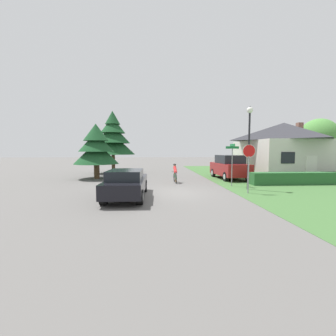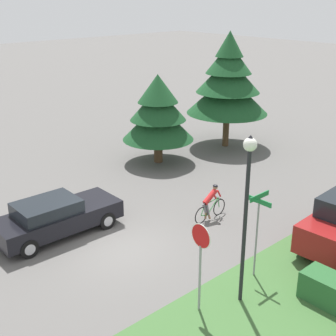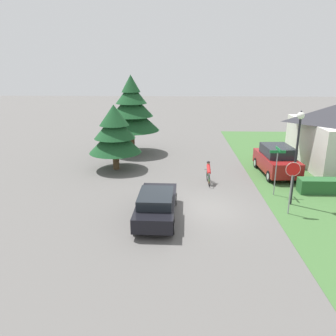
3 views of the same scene
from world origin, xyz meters
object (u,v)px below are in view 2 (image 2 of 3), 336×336
Objects in this scene: cyclist at (210,203)px; street_lamp at (247,188)px; sedan_left_lane at (56,217)px; street_name_sign at (258,220)px; conifer_tall_far at (228,82)px; conifer_tall_near at (158,112)px; stop_sign at (200,250)px.

street_lamp is at bearing -128.92° from cyclist.
street_lamp is at bearing -73.28° from sedan_left_lane.
conifer_tall_far is at bearing 135.08° from street_name_sign.
stop_sign is at bearing -35.81° from conifer_tall_near.
sedan_left_lane is 1.01× the size of conifer_tall_near.
conifer_tall_near reaches higher than cyclist.
stop_sign is at bearing -51.58° from conifer_tall_far.
street_lamp is 1.79× the size of street_name_sign.
street_name_sign is at bearing 112.11° from street_lamp.
street_name_sign is 0.43× the size of conifer_tall_far.
conifer_tall_near is (-10.18, 7.34, 0.79)m from stop_sign.
conifer_tall_near reaches higher than stop_sign.
conifer_tall_far reaches higher than stop_sign.
cyclist is 5.90m from stop_sign.
street_lamp is 14.87m from conifer_tall_far.
street_name_sign is 13.65m from conifer_tall_far.
cyclist is at bearing 153.03° from street_name_sign.
cyclist is at bearing 142.69° from street_lamp.
conifer_tall_far is at bearing 14.07° from sedan_left_lane.
stop_sign is at bearing -141.78° from cyclist.
stop_sign is 12.58m from conifer_tall_near.
conifer_tall_far reaches higher than street_lamp.
street_lamp is 2.18m from street_name_sign.
cyclist is at bearing -28.57° from sedan_left_lane.
street_lamp is at bearing -47.10° from conifer_tall_far.
conifer_tall_far is at bearing -49.72° from stop_sign.
stop_sign is (6.68, 0.77, 1.20)m from sedan_left_lane.
sedan_left_lane is 5.99m from cyclist.
sedan_left_lane is 0.93× the size of street_lamp.
conifer_tall_near is (-6.49, 2.91, 2.03)m from cyclist.
sedan_left_lane is at bearing -66.63° from conifer_tall_near.
street_lamp is (7.19, 1.99, 2.86)m from sedan_left_lane.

